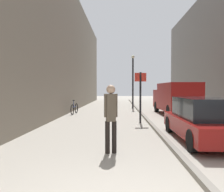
# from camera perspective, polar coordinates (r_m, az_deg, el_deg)

# --- Properties ---
(ground_plane) EXTENTS (80.00, 80.00, 0.00)m
(ground_plane) POSITION_cam_1_polar(r_m,az_deg,el_deg) (14.76, 1.77, -4.95)
(ground_plane) COLOR #A8A093
(building_facade_left) EXTENTS (2.33, 40.00, 9.77)m
(building_facade_left) POSITION_cam_1_polar(r_m,az_deg,el_deg) (15.74, -16.33, 13.28)
(building_facade_left) COLOR gray
(building_facade_left) RESTS_ON ground_plane
(kerb_strip) EXTENTS (0.16, 40.00, 0.12)m
(kerb_strip) POSITION_cam_1_polar(r_m,az_deg,el_deg) (14.83, 7.91, -4.70)
(kerb_strip) COLOR gray
(kerb_strip) RESTS_ON ground_plane
(pedestrian_main_foreground) EXTENTS (0.36, 0.25, 1.86)m
(pedestrian_main_foreground) POSITION_cam_1_polar(r_m,az_deg,el_deg) (5.87, -0.31, -4.72)
(pedestrian_main_foreground) COLOR black
(pedestrian_main_foreground) RESTS_ON ground_plane
(delivery_van) EXTENTS (2.13, 5.22, 2.14)m
(delivery_van) POSITION_cam_1_polar(r_m,az_deg,el_deg) (15.24, 16.29, -0.42)
(delivery_van) COLOR maroon
(delivery_van) RESTS_ON ground_plane
(parked_car) EXTENTS (1.87, 4.21, 1.45)m
(parked_car) POSITION_cam_1_polar(r_m,az_deg,el_deg) (7.97, 22.91, -5.73)
(parked_car) COLOR maroon
(parked_car) RESTS_ON ground_plane
(street_sign_post) EXTENTS (0.60, 0.10, 2.60)m
(street_sign_post) POSITION_cam_1_polar(r_m,az_deg,el_deg) (11.15, 7.49, 0.81)
(street_sign_post) COLOR black
(street_sign_post) RESTS_ON ground_plane
(lamp_post) EXTENTS (0.28, 0.28, 4.76)m
(lamp_post) POSITION_cam_1_polar(r_m,az_deg,el_deg) (19.52, 5.52, 4.70)
(lamp_post) COLOR black
(lamp_post) RESTS_ON ground_plane
(bicycle_leaning) EXTENTS (0.18, 1.77, 0.98)m
(bicycle_leaning) POSITION_cam_1_polar(r_m,az_deg,el_deg) (15.37, -9.87, -3.27)
(bicycle_leaning) COLOR black
(bicycle_leaning) RESTS_ON ground_plane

